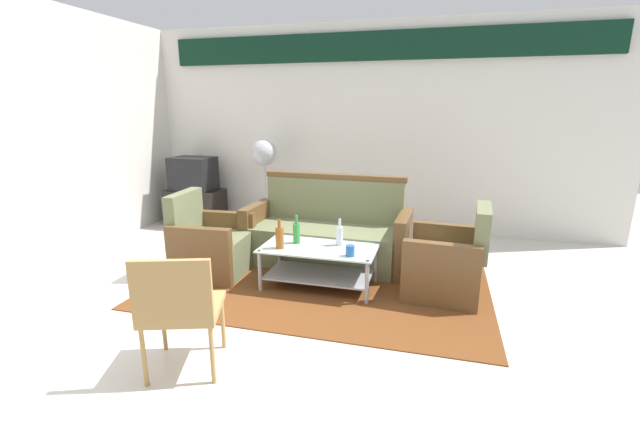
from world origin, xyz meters
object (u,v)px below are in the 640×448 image
at_px(armchair_left, 211,247).
at_px(pedestal_fan, 264,158).
at_px(cup, 350,251).
at_px(wicker_chair, 179,305).
at_px(couch, 327,236).
at_px(coffee_table, 319,261).
at_px(bottle_clear, 340,235).
at_px(television, 193,174).
at_px(armchair_right, 447,265).
at_px(bottle_brown, 280,237).
at_px(bottle_green, 297,233).
at_px(tv_stand, 196,207).

xyz_separation_m(armchair_left, pedestal_fan, (-0.11, 1.77, 0.73)).
xyz_separation_m(cup, wicker_chair, (-0.81, -1.43, 0.03)).
bearing_deg(couch, armchair_left, 31.92).
relative_size(coffee_table, wicker_chair, 1.31).
relative_size(bottle_clear, television, 0.42).
height_order(coffee_table, cup, cup).
xyz_separation_m(pedestal_fan, wicker_chair, (0.83, -3.43, -0.52)).
relative_size(armchair_left, armchair_right, 1.00).
bearing_deg(wicker_chair, cup, 41.40).
distance_m(bottle_brown, pedestal_fan, 2.24).
relative_size(television, pedestal_fan, 0.49).
bearing_deg(coffee_table, television, 143.53).
distance_m(armchair_left, armchair_right, 2.39).
xyz_separation_m(armchair_left, cup, (1.53, -0.24, 0.17)).
xyz_separation_m(couch, cup, (0.43, -0.86, 0.14)).
bearing_deg(pedestal_fan, couch, -43.39).
relative_size(cup, television, 0.16).
bearing_deg(bottle_clear, armchair_right, 3.84).
relative_size(armchair_right, bottle_brown, 3.02).
height_order(couch, pedestal_fan, pedestal_fan).
height_order(cup, wicker_chair, wicker_chair).
distance_m(armchair_left, television, 2.17).
height_order(bottle_clear, bottle_brown, bottle_brown).
distance_m(coffee_table, bottle_brown, 0.45).
xyz_separation_m(bottle_green, cup, (0.58, -0.24, -0.06)).
xyz_separation_m(cup, television, (-2.75, 1.96, 0.30)).
height_order(armchair_left, bottle_brown, armchair_left).
xyz_separation_m(armchair_left, television, (-1.22, 1.73, 0.47)).
bearing_deg(tv_stand, couch, -25.28).
xyz_separation_m(armchair_right, television, (-3.60, 1.61, 0.47)).
bearing_deg(tv_stand, bottle_green, -38.47).
bearing_deg(cup, tv_stand, 144.54).
bearing_deg(bottle_clear, couch, 114.86).
relative_size(tv_stand, television, 1.28).
xyz_separation_m(bottle_clear, television, (-2.59, 1.68, 0.25)).
relative_size(bottle_clear, wicker_chair, 0.32).
relative_size(armchair_left, television, 1.36).
xyz_separation_m(armchair_left, bottle_clear, (1.37, 0.05, 0.22)).
relative_size(bottle_brown, television, 0.45).
distance_m(armchair_right, bottle_green, 1.46).
bearing_deg(armchair_right, wicker_chair, 141.33).
bearing_deg(cup, coffee_table, 152.18).
bearing_deg(bottle_brown, armchair_right, 11.29).
distance_m(bottle_clear, cup, 0.33).
relative_size(cup, tv_stand, 0.12).
distance_m(armchair_left, coffee_table, 1.19).
height_order(armchair_left, coffee_table, armchair_left).
bearing_deg(bottle_green, couch, 76.43).
height_order(bottle_green, pedestal_fan, pedestal_fan).
xyz_separation_m(coffee_table, bottle_green, (-0.25, 0.06, 0.25)).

